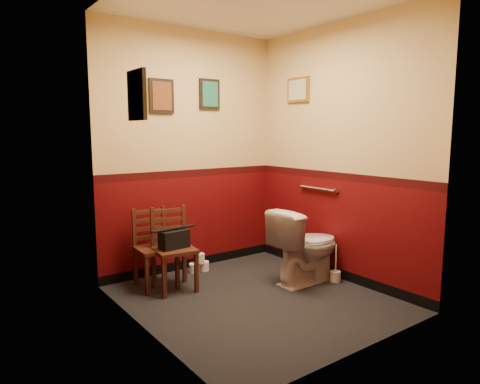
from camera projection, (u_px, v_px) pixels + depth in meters
name	position (u px, v px, depth m)	size (l,w,h in m)	color
floor	(256.00, 299.00, 4.05)	(2.20, 2.40, 0.00)	black
ceiling	(257.00, 0.00, 3.68)	(2.20, 2.40, 0.00)	silver
wall_back	(190.00, 152.00, 4.82)	(2.20, 2.70, 0.00)	#51070A
wall_front	(366.00, 165.00, 2.91)	(2.20, 2.70, 0.00)	#51070A
wall_left	(142.00, 162.00, 3.22)	(2.40, 2.70, 0.00)	#51070A
wall_right	(338.00, 153.00, 4.51)	(2.40, 2.70, 0.00)	#51070A
grab_bar	(318.00, 189.00, 4.75)	(0.05, 0.56, 0.06)	silver
framed_print_back_a	(162.00, 96.00, 4.52)	(0.28, 0.04, 0.36)	black
framed_print_back_b	(210.00, 94.00, 4.86)	(0.26, 0.04, 0.34)	black
framed_print_left	(137.00, 95.00, 3.24)	(0.04, 0.30, 0.38)	black
framed_print_right	(298.00, 90.00, 4.88)	(0.04, 0.34, 0.28)	olive
toilet	(306.00, 246.00, 4.47)	(0.44, 0.79, 0.77)	white
toilet_brush	(335.00, 276.00, 4.52)	(0.11, 0.11, 0.41)	silver
chair_left	(154.00, 248.00, 4.35)	(0.39, 0.39, 0.80)	#522618
chair_right	(173.00, 249.00, 4.27)	(0.43, 0.43, 0.82)	#522618
handbag	(174.00, 239.00, 4.22)	(0.30, 0.17, 0.21)	black
tp_stack	(199.00, 264.00, 4.84)	(0.25, 0.13, 0.21)	silver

